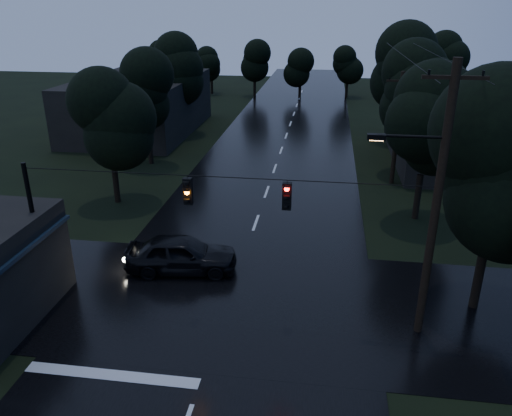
# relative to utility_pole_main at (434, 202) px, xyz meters

# --- Properties ---
(main_road) EXTENTS (12.00, 120.00, 0.02)m
(main_road) POSITION_rel_utility_pole_main_xyz_m (-7.41, 19.00, -5.26)
(main_road) COLOR black
(main_road) RESTS_ON ground
(cross_street) EXTENTS (60.00, 9.00, 0.02)m
(cross_street) POSITION_rel_utility_pole_main_xyz_m (-7.41, 1.00, -5.26)
(cross_street) COLOR black
(cross_street) RESTS_ON ground
(building_far_right) EXTENTS (10.00, 14.00, 4.40)m
(building_far_right) POSITION_rel_utility_pole_main_xyz_m (6.59, 23.00, -3.06)
(building_far_right) COLOR black
(building_far_right) RESTS_ON ground
(building_far_left) EXTENTS (10.00, 16.00, 5.00)m
(building_far_left) POSITION_rel_utility_pole_main_xyz_m (-21.41, 29.00, -2.76)
(building_far_left) COLOR black
(building_far_left) RESTS_ON ground
(utility_pole_main) EXTENTS (3.50, 0.30, 10.00)m
(utility_pole_main) POSITION_rel_utility_pole_main_xyz_m (0.00, 0.00, 0.00)
(utility_pole_main) COLOR black
(utility_pole_main) RESTS_ON ground
(utility_pole_far) EXTENTS (2.00, 0.30, 7.50)m
(utility_pole_far) POSITION_rel_utility_pole_main_xyz_m (0.89, 17.00, -1.38)
(utility_pole_far) COLOR black
(utility_pole_far) RESTS_ON ground
(anchor_pole_left) EXTENTS (0.18, 0.18, 6.00)m
(anchor_pole_left) POSITION_rel_utility_pole_main_xyz_m (-14.91, 0.00, -2.26)
(anchor_pole_left) COLOR black
(anchor_pole_left) RESTS_ON ground
(span_signals) EXTENTS (15.00, 0.37, 1.12)m
(span_signals) POSITION_rel_utility_pole_main_xyz_m (-6.85, -0.01, -0.01)
(span_signals) COLOR black
(span_signals) RESTS_ON ground
(tree_corner_near) EXTENTS (4.48, 4.48, 9.44)m
(tree_corner_near) POSITION_rel_utility_pole_main_xyz_m (2.59, 2.00, 0.74)
(tree_corner_near) COLOR black
(tree_corner_near) RESTS_ON ground
(tree_left_a) EXTENTS (3.92, 3.92, 8.26)m
(tree_left_a) POSITION_rel_utility_pole_main_xyz_m (-16.41, 11.00, -0.02)
(tree_left_a) COLOR black
(tree_left_a) RESTS_ON ground
(tree_left_b) EXTENTS (4.20, 4.20, 8.85)m
(tree_left_b) POSITION_rel_utility_pole_main_xyz_m (-17.01, 19.00, 0.36)
(tree_left_b) COLOR black
(tree_left_b) RESTS_ON ground
(tree_left_c) EXTENTS (4.48, 4.48, 9.44)m
(tree_left_c) POSITION_rel_utility_pole_main_xyz_m (-17.61, 29.00, 0.74)
(tree_left_c) COLOR black
(tree_left_c) RESTS_ON ground
(tree_right_a) EXTENTS (4.20, 4.20, 8.85)m
(tree_right_a) POSITION_rel_utility_pole_main_xyz_m (1.59, 11.00, 0.36)
(tree_right_a) COLOR black
(tree_right_a) RESTS_ON ground
(tree_right_b) EXTENTS (4.48, 4.48, 9.44)m
(tree_right_b) POSITION_rel_utility_pole_main_xyz_m (2.19, 19.00, 0.74)
(tree_right_b) COLOR black
(tree_right_b) RESTS_ON ground
(tree_right_c) EXTENTS (4.76, 4.76, 10.03)m
(tree_right_c) POSITION_rel_utility_pole_main_xyz_m (2.79, 29.00, 1.11)
(tree_right_c) COLOR black
(tree_right_c) RESTS_ON ground
(car) EXTENTS (5.27, 2.64, 1.72)m
(car) POSITION_rel_utility_pole_main_xyz_m (-10.03, 3.20, -4.40)
(car) COLOR black
(car) RESTS_ON ground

